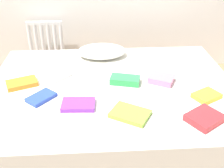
% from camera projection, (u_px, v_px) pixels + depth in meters
% --- Properties ---
extents(ground_plane, '(8.00, 8.00, 0.00)m').
position_uv_depth(ground_plane, '(112.00, 133.00, 2.41)').
color(ground_plane, '#93704C').
extents(bed, '(2.00, 1.50, 0.50)m').
position_uv_depth(bed, '(112.00, 111.00, 2.28)').
color(bed, brown).
rests_on(bed, ground).
extents(radiator, '(0.41, 0.04, 0.54)m').
position_uv_depth(radiator, '(46.00, 44.00, 3.21)').
color(radiator, white).
rests_on(radiator, ground).
extents(pillow, '(0.46, 0.31, 0.11)m').
position_uv_depth(pillow, '(102.00, 51.00, 2.59)').
color(pillow, white).
rests_on(pillow, bed).
extents(textbook_green, '(0.26, 0.18, 0.05)m').
position_uv_depth(textbook_green, '(125.00, 80.00, 2.17)').
color(textbook_green, green).
rests_on(textbook_green, bed).
extents(textbook_pink, '(0.24, 0.22, 0.05)m').
position_uv_depth(textbook_pink, '(161.00, 79.00, 2.19)').
color(textbook_pink, pink).
rests_on(textbook_pink, bed).
extents(textbook_purple, '(0.24, 0.16, 0.03)m').
position_uv_depth(textbook_purple, '(78.00, 105.00, 1.90)').
color(textbook_purple, purple).
rests_on(textbook_purple, bed).
extents(textbook_yellow, '(0.23, 0.21, 0.04)m').
position_uv_depth(textbook_yellow, '(207.00, 96.00, 1.99)').
color(textbook_yellow, yellow).
rests_on(textbook_yellow, bed).
extents(textbook_red, '(0.28, 0.27, 0.05)m').
position_uv_depth(textbook_red, '(205.00, 118.00, 1.75)').
color(textbook_red, red).
rests_on(textbook_red, bed).
extents(textbook_lime, '(0.30, 0.28, 0.03)m').
position_uv_depth(textbook_lime, '(130.00, 114.00, 1.81)').
color(textbook_lime, '#8CC638').
rests_on(textbook_lime, bed).
extents(textbook_white, '(0.25, 0.26, 0.03)m').
position_uv_depth(textbook_white, '(57.00, 74.00, 2.28)').
color(textbook_white, white).
rests_on(textbook_white, bed).
extents(textbook_blue, '(0.23, 0.24, 0.03)m').
position_uv_depth(textbook_blue, '(41.00, 97.00, 1.98)').
color(textbook_blue, '#2847B7').
rests_on(textbook_blue, bed).
extents(textbook_orange, '(0.27, 0.22, 0.04)m').
position_uv_depth(textbook_orange, '(22.00, 83.00, 2.14)').
color(textbook_orange, orange).
rests_on(textbook_orange, bed).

